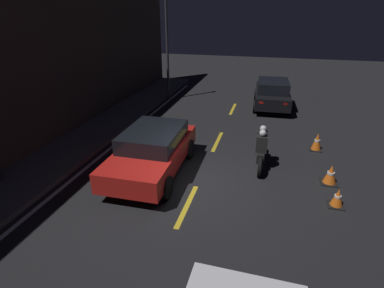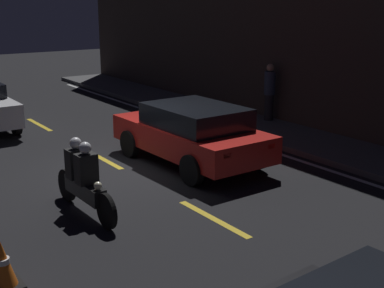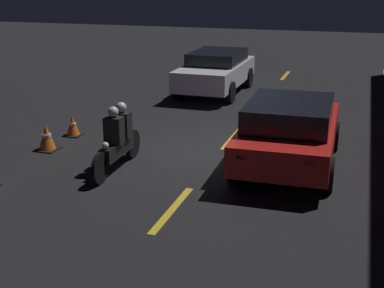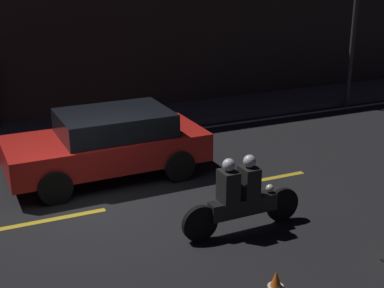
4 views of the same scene
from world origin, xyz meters
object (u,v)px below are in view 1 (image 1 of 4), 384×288
object	(u,v)px
traffic_cone_far	(317,142)
street_lamp	(167,42)
van_black	(272,93)
traffic_cone_mid	(331,175)
motorcycle	(261,148)
traffic_cone_near	(338,198)
taxi_red	(153,150)

from	to	relation	value
traffic_cone_far	street_lamp	bearing A→B (deg)	55.73
street_lamp	traffic_cone_far	bearing A→B (deg)	-124.27
van_black	traffic_cone_mid	bearing A→B (deg)	-168.50
motorcycle	traffic_cone_near	xyz separation A→B (m)	(-1.86, -2.15, -0.39)
traffic_cone_near	traffic_cone_mid	xyz separation A→B (m)	(1.21, 0.01, 0.04)
motorcycle	van_black	bearing A→B (deg)	-2.72
motorcycle	traffic_cone_mid	bearing A→B (deg)	-108.03
motorcycle	traffic_cone_near	world-z (taller)	motorcycle
motorcycle	traffic_cone_mid	xyz separation A→B (m)	(-0.65, -2.14, -0.35)
van_black	motorcycle	bearing A→B (deg)	175.70
traffic_cone_far	street_lamp	size ratio (longest dim) A/B	0.12
van_black	traffic_cone_mid	distance (m)	7.94
van_black	traffic_cone_mid	world-z (taller)	van_black
street_lamp	taxi_red	bearing A→B (deg)	-164.19
van_black	motorcycle	distance (m)	7.03
traffic_cone_far	motorcycle	bearing A→B (deg)	132.04
van_black	motorcycle	size ratio (longest dim) A/B	1.84
taxi_red	van_black	bearing A→B (deg)	155.95
van_black	taxi_red	bearing A→B (deg)	154.26
motorcycle	street_lamp	distance (m)	9.48
taxi_red	van_black	xyz separation A→B (m)	(8.38, -3.54, 0.01)
taxi_red	van_black	size ratio (longest dim) A/B	1.01
motorcycle	traffic_cone_mid	size ratio (longest dim) A/B	3.75
traffic_cone_mid	taxi_red	bearing A→B (deg)	97.29
traffic_cone_mid	traffic_cone_far	distance (m)	2.45
traffic_cone_near	traffic_cone_mid	bearing A→B (deg)	0.61
traffic_cone_near	traffic_cone_far	size ratio (longest dim) A/B	0.78
taxi_red	traffic_cone_mid	xyz separation A→B (m)	(0.70, -5.50, -0.48)
van_black	traffic_cone_near	bearing A→B (deg)	-170.31
motorcycle	street_lamp	size ratio (longest dim) A/B	0.40
traffic_cone_near	street_lamp	bearing A→B (deg)	41.50
street_lamp	motorcycle	bearing A→B (deg)	-140.91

